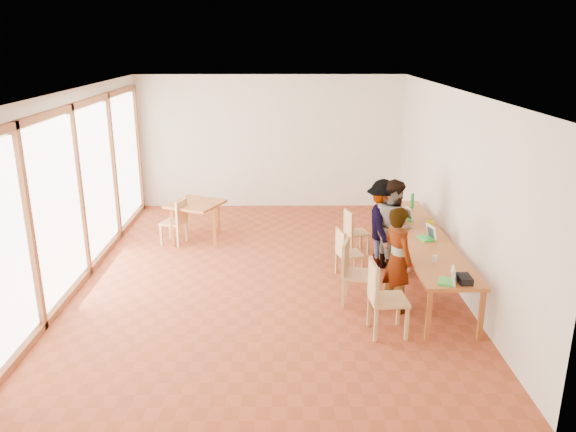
# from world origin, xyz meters

# --- Properties ---
(ground) EXTENTS (8.00, 8.00, 0.00)m
(ground) POSITION_xyz_m (0.00, 0.00, 0.00)
(ground) COLOR #A14427
(ground) RESTS_ON ground
(wall_back) EXTENTS (6.00, 0.10, 3.00)m
(wall_back) POSITION_xyz_m (0.00, 4.00, 1.50)
(wall_back) COLOR beige
(wall_back) RESTS_ON ground
(wall_front) EXTENTS (6.00, 0.10, 3.00)m
(wall_front) POSITION_xyz_m (0.00, -4.00, 1.50)
(wall_front) COLOR beige
(wall_front) RESTS_ON ground
(wall_right) EXTENTS (0.10, 8.00, 3.00)m
(wall_right) POSITION_xyz_m (3.00, 0.00, 1.50)
(wall_right) COLOR beige
(wall_right) RESTS_ON ground
(window_wall) EXTENTS (0.10, 8.00, 3.00)m
(window_wall) POSITION_xyz_m (-2.96, 0.00, 1.50)
(window_wall) COLOR white
(window_wall) RESTS_ON ground
(ceiling) EXTENTS (6.00, 8.00, 0.04)m
(ceiling) POSITION_xyz_m (0.00, 0.00, 3.02)
(ceiling) COLOR white
(ceiling) RESTS_ON wall_back
(communal_table) EXTENTS (0.80, 4.00, 0.75)m
(communal_table) POSITION_xyz_m (2.50, -0.23, 0.70)
(communal_table) COLOR #A45C24
(communal_table) RESTS_ON ground
(side_table) EXTENTS (0.90, 0.90, 0.75)m
(side_table) POSITION_xyz_m (-1.39, 1.68, 0.67)
(side_table) COLOR #A45C24
(side_table) RESTS_ON ground
(chair_near) EXTENTS (0.50, 0.50, 0.54)m
(chair_near) POSITION_xyz_m (1.56, -1.99, 0.62)
(chair_near) COLOR #D9B36C
(chair_near) RESTS_ON ground
(chair_mid) EXTENTS (0.55, 0.55, 0.51)m
(chair_mid) POSITION_xyz_m (1.29, -1.08, 0.59)
(chair_mid) COLOR #D9B36C
(chair_mid) RESTS_ON ground
(chair_far) EXTENTS (0.46, 0.46, 0.43)m
(chair_far) POSITION_xyz_m (1.30, -0.13, 0.50)
(chair_far) COLOR #D9B36C
(chair_far) RESTS_ON ground
(chair_empty) EXTENTS (0.47, 0.47, 0.43)m
(chair_empty) POSITION_xyz_m (1.54, 0.93, 0.50)
(chair_empty) COLOR #D9B36C
(chair_empty) RESTS_ON ground
(chair_spare) EXTENTS (0.51, 0.51, 0.47)m
(chair_spare) POSITION_xyz_m (-1.71, 1.46, 0.54)
(chair_spare) COLOR #D9B36C
(chair_spare) RESTS_ON ground
(person_near) EXTENTS (0.56, 0.66, 1.54)m
(person_near) POSITION_xyz_m (1.91, -1.29, 0.77)
(person_near) COLOR gray
(person_near) RESTS_ON ground
(person_mid) EXTENTS (0.75, 0.87, 1.56)m
(person_mid) POSITION_xyz_m (2.13, 0.23, 0.78)
(person_mid) COLOR gray
(person_mid) RESTS_ON ground
(person_far) EXTENTS (0.63, 1.02, 1.52)m
(person_far) POSITION_xyz_m (1.97, 0.35, 0.76)
(person_far) COLOR gray
(person_far) RESTS_ON ground
(laptop_near) EXTENTS (0.29, 0.31, 0.21)m
(laptop_near) POSITION_xyz_m (2.43, -2.05, 0.81)
(laptop_near) COLOR green
(laptop_near) RESTS_ON communal_table
(laptop_mid) EXTENTS (0.29, 0.31, 0.22)m
(laptop_mid) POSITION_xyz_m (2.56, -0.39, 0.81)
(laptop_mid) COLOR green
(laptop_mid) RESTS_ON communal_table
(laptop_far) EXTENTS (0.25, 0.28, 0.22)m
(laptop_far) POSITION_xyz_m (2.43, 0.59, 0.81)
(laptop_far) COLOR green
(laptop_far) RESTS_ON communal_table
(yellow_mug) EXTENTS (0.15, 0.15, 0.09)m
(yellow_mug) POSITION_xyz_m (2.75, 0.26, 0.80)
(yellow_mug) COLOR #E5E90D
(yellow_mug) RESTS_ON communal_table
(green_bottle) EXTENTS (0.07, 0.07, 0.28)m
(green_bottle) POSITION_xyz_m (2.67, 1.29, 0.89)
(green_bottle) COLOR #25812E
(green_bottle) RESTS_ON communal_table
(clear_glass) EXTENTS (0.07, 0.07, 0.09)m
(clear_glass) POSITION_xyz_m (2.43, -1.32, 0.80)
(clear_glass) COLOR silver
(clear_glass) RESTS_ON communal_table
(condiment_cup) EXTENTS (0.08, 0.08, 0.06)m
(condiment_cup) POSITION_xyz_m (2.36, 1.08, 0.78)
(condiment_cup) COLOR white
(condiment_cup) RESTS_ON communal_table
(pink_phone) EXTENTS (0.05, 0.10, 0.01)m
(pink_phone) POSITION_xyz_m (2.19, 0.99, 0.76)
(pink_phone) COLOR #E33555
(pink_phone) RESTS_ON communal_table
(black_pouch) EXTENTS (0.16, 0.26, 0.09)m
(black_pouch) POSITION_xyz_m (2.62, -2.03, 0.80)
(black_pouch) COLOR black
(black_pouch) RESTS_ON communal_table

